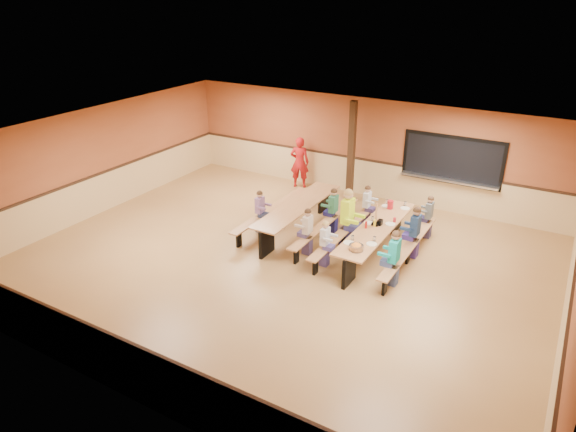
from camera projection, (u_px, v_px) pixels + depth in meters
The scene contains 23 objects.
ground at pixel (281, 261), 12.19m from camera, with size 12.00×12.00×0.00m, color olive.
room_envelope at pixel (281, 235), 11.91m from camera, with size 12.04×10.04×3.02m.
kitchen_pass_through at pixel (452, 162), 14.29m from camera, with size 2.78×0.28×1.38m.
structural_post at pixel (351, 152), 15.13m from camera, with size 0.18×0.18×3.00m, color black.
cafeteria_table_main at pixel (376, 235), 12.30m from camera, with size 1.91×3.70×0.74m.
cafeteria_table_second at pixel (298, 212), 13.52m from camera, with size 1.91×3.70×0.74m.
seated_child_white_left at pixel (325, 244), 11.80m from camera, with size 0.33×0.27×1.12m, color silver, non-canonical shape.
seated_adult_yellow at pixel (347, 218), 12.71m from camera, with size 0.49×0.40×1.47m, color #D0F61E, non-canonical shape.
seated_child_grey_left at pixel (367, 206), 13.79m from camera, with size 0.33×0.27×1.13m, color silver, non-canonical shape.
seated_child_teal_right at pixel (394, 258), 11.02m from camera, with size 0.40×0.33×1.27m, color teal, non-canonical shape.
seated_child_navy_right at pixel (415, 233), 12.16m from camera, with size 0.40×0.33×1.28m, color navy, non-canonical shape.
seated_child_char_right at pixel (429, 217), 13.13m from camera, with size 0.33×0.27×1.13m, color #525A5E, non-canonical shape.
seated_child_purple_sec at pixel (260, 212), 13.43m from camera, with size 0.34×0.28×1.15m, color slate, non-canonical shape.
seated_child_green_sec at pixel (333, 211), 13.44m from camera, with size 0.36×0.30×1.20m, color #2F704F, non-canonical shape.
seated_child_tan_sec at pixel (307, 232), 12.32m from camera, with size 0.35×0.29×1.17m, color #C4AE9A, non-canonical shape.
standing_woman at pixel (300, 162), 16.36m from camera, with size 0.60×0.40×1.65m, color #A61214.
punch_pitcher at pixel (390, 205), 13.16m from camera, with size 0.16×0.16×0.22m, color #B01721.
chip_bowl at pixel (356, 247), 11.12m from camera, with size 0.32×0.32×0.15m, color orange, non-canonical shape.
napkin_dispenser at pixel (380, 222), 12.29m from camera, with size 0.10×0.14×0.13m, color black.
condiment_mustard at pixel (375, 223), 12.21m from camera, with size 0.06×0.06×0.17m, color yellow.
condiment_ketchup at pixel (366, 225), 12.12m from camera, with size 0.06×0.06×0.17m, color #B2140F.
table_paddle at pixel (376, 220), 12.25m from camera, with size 0.16×0.16×0.56m.
place_settings at pixel (377, 225), 12.19m from camera, with size 0.65×3.30×0.11m, color beige, non-canonical shape.
Camera 1 is at (5.50, -9.13, 6.02)m, focal length 32.00 mm.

